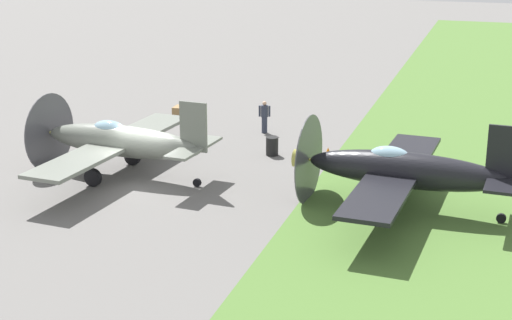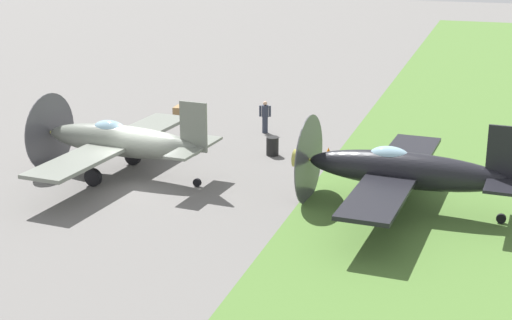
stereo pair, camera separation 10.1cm
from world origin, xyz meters
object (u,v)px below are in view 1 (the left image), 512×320
object	(u,v)px
airplane_lead	(120,141)
supply_crate	(182,112)
airplane_wingman	(402,170)
fuel_drum	(272,146)
ground_crew_chief	(264,116)
runway_marker_cone	(328,152)

from	to	relation	value
airplane_lead	supply_crate	distance (m)	10.85
airplane_wingman	fuel_drum	world-z (taller)	airplane_wingman
airplane_lead	ground_crew_chief	world-z (taller)	airplane_lead
ground_crew_chief	airplane_wingman	bearing A→B (deg)	-60.88
airplane_wingman	supply_crate	xyz separation A→B (m)	(11.14, 13.99, -1.34)
airplane_wingman	fuel_drum	distance (m)	8.99
airplane_wingman	supply_crate	bearing A→B (deg)	54.73
ground_crew_chief	supply_crate	bearing A→B (deg)	149.38
airplane_lead	airplane_wingman	bearing A→B (deg)	-87.37
airplane_wingman	supply_crate	distance (m)	17.93
supply_crate	airplane_wingman	bearing A→B (deg)	-128.55
airplane_wingman	ground_crew_chief	world-z (taller)	airplane_wingman
ground_crew_chief	fuel_drum	distance (m)	4.14
ground_crew_chief	supply_crate	distance (m)	5.79
ground_crew_chief	runway_marker_cone	world-z (taller)	ground_crew_chief
ground_crew_chief	supply_crate	world-z (taller)	ground_crew_chief
ground_crew_chief	airplane_lead	bearing A→B (deg)	-126.92
supply_crate	runway_marker_cone	xyz separation A→B (m)	(-4.90, -9.68, -0.10)
airplane_lead	runway_marker_cone	size ratio (longest dim) A/B	24.87
airplane_lead	supply_crate	size ratio (longest dim) A/B	12.16
airplane_lead	supply_crate	world-z (taller)	airplane_lead
supply_crate	airplane_lead	bearing A→B (deg)	-171.81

